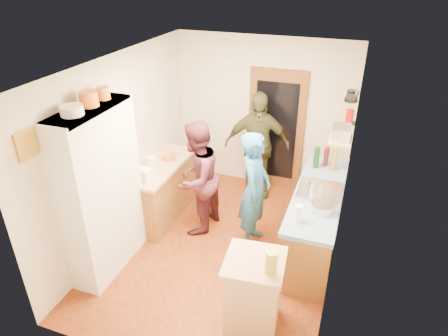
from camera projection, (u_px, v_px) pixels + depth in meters
The scene contains 44 objects.
floor at pixel (223, 247), 5.72m from camera, with size 3.00×4.00×0.02m, color #89330E.
ceiling at pixel (222, 63), 4.48m from camera, with size 3.00×4.00×0.02m, color silver.
wall_back at pixel (263, 114), 6.77m from camera, with size 3.00×0.02×2.60m, color beige.
wall_front at pixel (143, 269), 3.43m from camera, with size 3.00×0.02×2.60m, color beige.
wall_left at pixel (121, 149), 5.55m from camera, with size 0.02×4.00×2.60m, color beige.
wall_right at pixel (344, 187), 4.65m from camera, with size 0.02×4.00×2.60m, color beige.
door_frame at pixel (276, 131), 6.78m from camera, with size 0.95×0.06×2.10m, color brown.
door_glass at pixel (275, 131), 6.75m from camera, with size 0.70×0.02×1.70m, color black.
hutch_body at pixel (101, 193), 4.92m from camera, with size 0.40×1.20×2.20m, color white.
hutch_top_shelf at pixel (87, 109), 4.41m from camera, with size 0.40×1.14×0.04m, color white.
plate_stack at pixel (72, 110), 4.17m from camera, with size 0.24×0.24×0.10m, color white.
orange_pot_a at pixel (89, 99), 4.40m from camera, with size 0.21×0.21×0.17m, color orange.
orange_pot_b at pixel (103, 93), 4.62m from camera, with size 0.16×0.16×0.14m, color orange.
left_counter_base at pixel (160, 191), 6.24m from camera, with size 0.60×1.40×0.85m, color #915F31.
left_counter_top at pixel (158, 166), 6.03m from camera, with size 0.64×1.44×0.05m, color tan.
toaster at pixel (143, 175), 5.54m from camera, with size 0.25×0.16×0.18m, color white.
kettle at pixel (151, 162), 5.90m from camera, with size 0.15×0.15×0.16m, color white.
orange_bowl at pixel (169, 156), 6.15m from camera, with size 0.20×0.20×0.09m, color orange.
chopping_board at pixel (175, 149), 6.44m from camera, with size 0.30×0.22×0.03m, color tan.
right_counter_base at pixel (315, 220), 5.57m from camera, with size 0.60×2.20×0.84m, color #915F31.
right_counter_top at pixel (319, 192), 5.36m from camera, with size 0.62×2.22×0.06m, color #0E4AA3.
hob at pixel (319, 190), 5.31m from camera, with size 0.55×0.58×0.04m, color silver.
pot_on_hob at pixel (316, 185), 5.27m from camera, with size 0.19×0.19×0.12m, color silver.
bottle_a at pixel (316, 157), 5.85m from camera, with size 0.08×0.08×0.33m, color #143F14.
bottle_b at pixel (326, 157), 5.91m from camera, with size 0.07×0.07×0.30m, color #591419.
bottle_c at pixel (335, 159), 5.79m from camera, with size 0.08×0.08×0.34m, color olive.
paper_towel at pixel (298, 213), 4.68m from camera, with size 0.10×0.10×0.21m, color white.
mixing_bowl at pixel (323, 207), 4.89m from camera, with size 0.29×0.29×0.11m, color silver.
island_base at pixel (253, 295), 4.33m from camera, with size 0.55×0.55×0.86m, color tan.
island_top at pixel (255, 262), 4.12m from camera, with size 0.62×0.62×0.05m, color tan.
cutting_board at pixel (251, 258), 4.17m from camera, with size 0.35×0.28×0.02m, color white.
oil_jar at pixel (271, 262), 3.91m from camera, with size 0.12×0.12×0.25m, color #AD9E2D.
pan_rail at pixel (358, 87), 5.57m from camera, with size 0.02×0.02×0.65m, color silver.
pan_hang_a at pixel (351, 100), 5.51m from camera, with size 0.18×0.18×0.05m, color black.
pan_hang_b at pixel (352, 97), 5.68m from camera, with size 0.16×0.16×0.05m, color black.
pan_hang_c at pixel (353, 92), 5.85m from camera, with size 0.17×0.17×0.05m, color black.
wall_shelf at pixel (340, 139), 4.87m from camera, with size 0.26×0.42×0.03m, color tan.
radio at pixel (341, 132), 4.83m from camera, with size 0.22×0.30×0.15m, color silver.
ext_bracket at pixel (353, 123), 6.00m from camera, with size 0.06×0.10×0.04m, color black.
fire_extinguisher at pixel (349, 120), 5.99m from camera, with size 0.11×0.11×0.32m, color red.
picture_frame at pixel (26, 145), 3.90m from camera, with size 0.03×0.25×0.30m, color gold.
person_hob at pixel (257, 192), 5.40m from camera, with size 0.62×0.41×1.71m, color #22598F.
person_left at pixel (200, 178), 5.73m from camera, with size 0.83×0.65×1.72m, color #4D202C.
person_back at pixel (258, 146), 6.56m from camera, with size 1.07×0.45×1.83m, color #383A22.
Camera 1 is at (1.54, -4.23, 3.69)m, focal length 32.00 mm.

